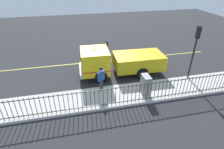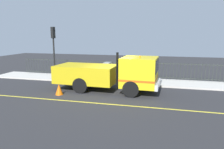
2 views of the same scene
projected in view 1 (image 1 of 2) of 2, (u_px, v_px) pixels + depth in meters
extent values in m
plane|color=#2B2B2D|center=(116.00, 74.00, 15.08)|extent=(47.38, 47.38, 0.00)
cube|color=beige|center=(127.00, 94.00, 12.53)|extent=(2.43, 21.54, 0.13)
cube|color=yellow|center=(110.00, 60.00, 17.29)|extent=(0.12, 19.38, 0.01)
cube|color=yellow|center=(95.00, 61.00, 14.11)|extent=(2.35, 2.15, 1.74)
cube|color=black|center=(95.00, 56.00, 13.92)|extent=(2.17, 2.19, 0.77)
cube|color=gold|center=(138.00, 61.00, 14.83)|extent=(2.41, 3.96, 1.12)
cube|color=silver|center=(81.00, 70.00, 14.30)|extent=(2.16, 0.28, 0.36)
cube|color=#DB5914|center=(95.00, 65.00, 14.31)|extent=(2.37, 2.18, 0.12)
cylinder|color=black|center=(101.00, 77.00, 13.73)|extent=(0.34, 0.97, 0.96)
cylinder|color=black|center=(98.00, 65.00, 15.46)|extent=(0.34, 0.97, 0.96)
cylinder|color=black|center=(142.00, 73.00, 14.24)|extent=(0.34, 0.97, 0.96)
cylinder|color=black|center=(134.00, 62.00, 15.97)|extent=(0.34, 0.97, 0.96)
sphere|color=orange|center=(94.00, 50.00, 13.66)|extent=(0.12, 0.12, 0.12)
cylinder|color=black|center=(107.00, 53.00, 15.05)|extent=(0.14, 0.14, 2.09)
cube|color=#264C99|center=(101.00, 76.00, 12.28)|extent=(0.51, 0.52, 0.63)
sphere|color=beige|center=(101.00, 70.00, 12.07)|extent=(0.23, 0.23, 0.23)
sphere|color=#14193F|center=(101.00, 69.00, 12.03)|extent=(0.22, 0.22, 0.22)
cylinder|color=#3F3F47|center=(101.00, 86.00, 12.58)|extent=(0.13, 0.13, 0.84)
cylinder|color=#3F3F47|center=(102.00, 84.00, 12.71)|extent=(0.13, 0.13, 0.84)
cylinder|color=#264C99|center=(99.00, 78.00, 12.10)|extent=(0.09, 0.09, 0.60)
cylinder|color=#264C99|center=(104.00, 74.00, 12.50)|extent=(0.09, 0.09, 0.60)
cylinder|color=#2D332D|center=(1.00, 112.00, 9.92)|extent=(0.04, 0.04, 1.35)
cylinder|color=#2D332D|center=(6.00, 111.00, 9.97)|extent=(0.04, 0.04, 1.35)
cylinder|color=#2D332D|center=(11.00, 110.00, 10.02)|extent=(0.04, 0.04, 1.35)
cylinder|color=#2D332D|center=(16.00, 109.00, 10.07)|extent=(0.04, 0.04, 1.35)
cylinder|color=#2D332D|center=(21.00, 109.00, 10.11)|extent=(0.04, 0.04, 1.35)
cylinder|color=#2D332D|center=(26.00, 108.00, 10.16)|extent=(0.04, 0.04, 1.35)
cylinder|color=#2D332D|center=(31.00, 107.00, 10.21)|extent=(0.04, 0.04, 1.35)
cylinder|color=#2D332D|center=(36.00, 107.00, 10.26)|extent=(0.04, 0.04, 1.35)
cylinder|color=#2D332D|center=(41.00, 106.00, 10.31)|extent=(0.04, 0.04, 1.35)
cylinder|color=#2D332D|center=(45.00, 105.00, 10.36)|extent=(0.04, 0.04, 1.35)
cylinder|color=#2D332D|center=(50.00, 105.00, 10.41)|extent=(0.04, 0.04, 1.35)
cylinder|color=#2D332D|center=(55.00, 104.00, 10.45)|extent=(0.04, 0.04, 1.35)
cylinder|color=#2D332D|center=(59.00, 104.00, 10.50)|extent=(0.04, 0.04, 1.35)
cylinder|color=#2D332D|center=(64.00, 103.00, 10.55)|extent=(0.04, 0.04, 1.35)
cylinder|color=#2D332D|center=(68.00, 102.00, 10.60)|extent=(0.04, 0.04, 1.35)
cylinder|color=#2D332D|center=(73.00, 102.00, 10.65)|extent=(0.04, 0.04, 1.35)
cylinder|color=#2D332D|center=(77.00, 101.00, 10.70)|extent=(0.04, 0.04, 1.35)
cylinder|color=#2D332D|center=(82.00, 101.00, 10.75)|extent=(0.04, 0.04, 1.35)
cylinder|color=#2D332D|center=(86.00, 100.00, 10.79)|extent=(0.04, 0.04, 1.35)
cylinder|color=#2D332D|center=(91.00, 99.00, 10.84)|extent=(0.04, 0.04, 1.35)
cylinder|color=#2D332D|center=(95.00, 99.00, 10.89)|extent=(0.04, 0.04, 1.35)
cylinder|color=#2D332D|center=(99.00, 98.00, 10.94)|extent=(0.04, 0.04, 1.35)
cylinder|color=#2D332D|center=(103.00, 98.00, 10.99)|extent=(0.04, 0.04, 1.35)
cylinder|color=#2D332D|center=(108.00, 97.00, 11.04)|extent=(0.04, 0.04, 1.35)
cylinder|color=#2D332D|center=(112.00, 96.00, 11.09)|extent=(0.04, 0.04, 1.35)
cylinder|color=#2D332D|center=(116.00, 96.00, 11.13)|extent=(0.04, 0.04, 1.35)
cylinder|color=#2D332D|center=(120.00, 95.00, 11.18)|extent=(0.04, 0.04, 1.35)
cylinder|color=#2D332D|center=(124.00, 95.00, 11.23)|extent=(0.04, 0.04, 1.35)
cylinder|color=#2D332D|center=(128.00, 94.00, 11.28)|extent=(0.04, 0.04, 1.35)
cylinder|color=#2D332D|center=(132.00, 94.00, 11.33)|extent=(0.04, 0.04, 1.35)
cylinder|color=#2D332D|center=(136.00, 93.00, 11.38)|extent=(0.04, 0.04, 1.35)
cylinder|color=#2D332D|center=(140.00, 93.00, 11.43)|extent=(0.04, 0.04, 1.35)
cylinder|color=#2D332D|center=(144.00, 92.00, 11.47)|extent=(0.04, 0.04, 1.35)
cylinder|color=#2D332D|center=(147.00, 92.00, 11.52)|extent=(0.04, 0.04, 1.35)
cylinder|color=#2D332D|center=(151.00, 91.00, 11.57)|extent=(0.04, 0.04, 1.35)
cylinder|color=#2D332D|center=(155.00, 91.00, 11.62)|extent=(0.04, 0.04, 1.35)
cylinder|color=#2D332D|center=(159.00, 90.00, 11.67)|extent=(0.04, 0.04, 1.35)
cylinder|color=#2D332D|center=(162.00, 90.00, 11.72)|extent=(0.04, 0.04, 1.35)
cylinder|color=#2D332D|center=(166.00, 89.00, 11.77)|extent=(0.04, 0.04, 1.35)
cylinder|color=#2D332D|center=(170.00, 89.00, 11.81)|extent=(0.04, 0.04, 1.35)
cylinder|color=#2D332D|center=(173.00, 88.00, 11.86)|extent=(0.04, 0.04, 1.35)
cylinder|color=#2D332D|center=(177.00, 88.00, 11.91)|extent=(0.04, 0.04, 1.35)
cylinder|color=#2D332D|center=(180.00, 87.00, 11.96)|extent=(0.04, 0.04, 1.35)
cylinder|color=#2D332D|center=(184.00, 87.00, 12.01)|extent=(0.04, 0.04, 1.35)
cylinder|color=#2D332D|center=(188.00, 86.00, 12.06)|extent=(0.04, 0.04, 1.35)
cylinder|color=#2D332D|center=(191.00, 86.00, 12.11)|extent=(0.04, 0.04, 1.35)
cylinder|color=#2D332D|center=(194.00, 85.00, 12.16)|extent=(0.04, 0.04, 1.35)
cylinder|color=#2D332D|center=(198.00, 85.00, 12.20)|extent=(0.04, 0.04, 1.35)
cylinder|color=#2D332D|center=(201.00, 84.00, 12.25)|extent=(0.04, 0.04, 1.35)
cylinder|color=#2D332D|center=(205.00, 84.00, 12.30)|extent=(0.04, 0.04, 1.35)
cylinder|color=#2D332D|center=(208.00, 83.00, 12.35)|extent=(0.04, 0.04, 1.35)
cylinder|color=#2D332D|center=(211.00, 83.00, 12.40)|extent=(0.04, 0.04, 1.35)
cylinder|color=#2D332D|center=(215.00, 83.00, 12.45)|extent=(0.04, 0.04, 1.35)
cylinder|color=#2D332D|center=(218.00, 82.00, 12.50)|extent=(0.04, 0.04, 1.35)
cylinder|color=#2D332D|center=(221.00, 82.00, 12.54)|extent=(0.04, 0.04, 1.35)
cylinder|color=#2D332D|center=(224.00, 81.00, 12.59)|extent=(0.04, 0.04, 1.35)
cube|color=#2D332D|center=(132.00, 86.00, 11.05)|extent=(0.04, 18.30, 0.04)
cube|color=#2D332D|center=(131.00, 100.00, 11.59)|extent=(0.04, 18.30, 0.04)
cylinder|color=black|center=(193.00, 54.00, 13.30)|extent=(0.12, 0.12, 4.02)
cube|color=black|center=(198.00, 32.00, 12.51)|extent=(0.32, 0.24, 0.85)
sphere|color=red|center=(199.00, 29.00, 12.38)|extent=(0.16, 0.16, 0.16)
sphere|color=yellow|center=(198.00, 32.00, 12.51)|extent=(0.16, 0.16, 0.16)
sphere|color=green|center=(198.00, 36.00, 12.64)|extent=(0.16, 0.16, 0.16)
cube|color=gray|center=(146.00, 84.00, 12.30)|extent=(0.85, 0.47, 1.30)
cone|color=orange|center=(143.00, 59.00, 16.83)|extent=(0.46, 0.46, 0.65)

